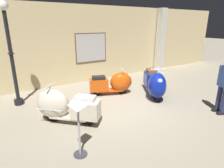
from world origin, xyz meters
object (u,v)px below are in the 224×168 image
object	(u,v)px
scooter_1	(114,83)
scooter_2	(155,84)
scooter_0	(63,106)
lamppost	(11,52)
info_stanchion	(79,134)

from	to	relation	value
scooter_1	scooter_2	bearing A→B (deg)	-23.18
scooter_0	lamppost	world-z (taller)	lamppost
scooter_2	lamppost	xyz separation A→B (m)	(-4.18, 1.90, 1.20)
scooter_1	scooter_2	size ratio (longest dim) A/B	0.88
scooter_2	info_stanchion	size ratio (longest dim) A/B	1.61
lamppost	info_stanchion	distance (m)	3.67
scooter_0	info_stanchion	distance (m)	1.47
lamppost	info_stanchion	xyz separation A→B (m)	(0.70, -3.39, -1.23)
scooter_0	scooter_2	bearing A→B (deg)	-135.27
info_stanchion	scooter_2	bearing A→B (deg)	23.12
scooter_2	lamppost	distance (m)	4.75
scooter_0	lamppost	distance (m)	2.45
scooter_0	scooter_1	size ratio (longest dim) A/B	0.96
scooter_2	info_stanchion	distance (m)	3.78
scooter_0	scooter_1	bearing A→B (deg)	-111.18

